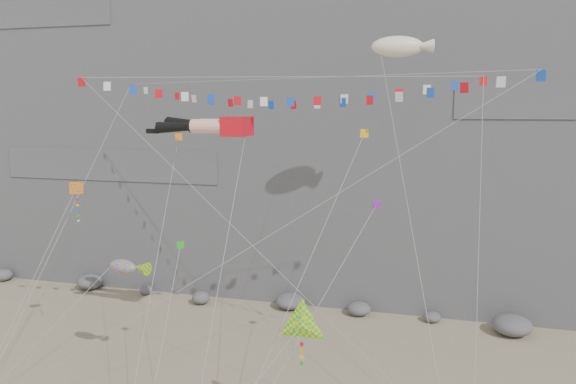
# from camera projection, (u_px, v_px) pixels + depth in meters

# --- Properties ---
(cliff) EXTENTS (80.00, 28.00, 50.00)m
(cliff) POSITION_uv_depth(u_px,v_px,m) (327.00, 34.00, 59.44)
(cliff) COLOR slate
(cliff) RESTS_ON ground
(talus_boulders) EXTENTS (60.00, 3.00, 1.20)m
(talus_boulders) POSITION_uv_depth(u_px,v_px,m) (290.00, 302.00, 48.90)
(talus_boulders) COLOR slate
(talus_boulders) RESTS_ON ground
(legs_kite) EXTENTS (8.23, 15.08, 21.41)m
(legs_kite) POSITION_uv_depth(u_px,v_px,m) (210.00, 126.00, 35.56)
(legs_kite) COLOR red
(legs_kite) RESTS_ON ground
(flag_banner_upper) EXTENTS (29.70, 18.08, 27.10)m
(flag_banner_upper) POSITION_uv_depth(u_px,v_px,m) (282.00, 79.00, 36.38)
(flag_banner_upper) COLOR red
(flag_banner_upper) RESTS_ON ground
(flag_banner_lower) EXTENTS (24.02, 8.64, 23.42)m
(flag_banner_lower) POSITION_uv_depth(u_px,v_px,m) (277.00, 77.00, 33.88)
(flag_banner_lower) COLOR red
(flag_banner_lower) RESTS_ON ground
(harlequin_kite) EXTENTS (3.60, 8.37, 14.46)m
(harlequin_kite) POSITION_uv_depth(u_px,v_px,m) (76.00, 189.00, 36.69)
(harlequin_kite) COLOR red
(harlequin_kite) RESTS_ON ground
(fish_windsock) EXTENTS (8.44, 6.83, 11.64)m
(fish_windsock) POSITION_uv_depth(u_px,v_px,m) (123.00, 267.00, 35.25)
(fish_windsock) COLOR #F55F0C
(fish_windsock) RESTS_ON ground
(delta_kite) EXTENTS (6.62, 6.92, 10.74)m
(delta_kite) POSITION_uv_depth(u_px,v_px,m) (301.00, 325.00, 27.85)
(delta_kite) COLOR yellow
(delta_kite) RESTS_ON ground
(blimp_windsock) EXTENTS (6.66, 14.83, 25.76)m
(blimp_windsock) POSITION_uv_depth(u_px,v_px,m) (398.00, 47.00, 37.41)
(blimp_windsock) COLOR #F6E8CA
(blimp_windsock) RESTS_ON ground
(small_kite_a) EXTENTS (3.53, 14.11, 20.64)m
(small_kite_a) POSITION_uv_depth(u_px,v_px,m) (178.00, 143.00, 38.19)
(small_kite_a) COLOR orange
(small_kite_a) RESTS_ON ground
(small_kite_b) EXTENTS (6.64, 11.14, 16.81)m
(small_kite_b) POSITION_uv_depth(u_px,v_px,m) (374.00, 209.00, 33.32)
(small_kite_b) COLOR purple
(small_kite_b) RESTS_ON ground
(small_kite_c) EXTENTS (3.18, 11.30, 14.17)m
(small_kite_c) POSITION_uv_depth(u_px,v_px,m) (180.00, 249.00, 34.82)
(small_kite_c) COLOR #219F18
(small_kite_c) RESTS_ON ground
(small_kite_d) EXTENTS (5.59, 14.88, 21.78)m
(small_kite_d) POSITION_uv_depth(u_px,v_px,m) (362.00, 138.00, 35.64)
(small_kite_d) COLOR yellow
(small_kite_d) RESTS_ON ground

